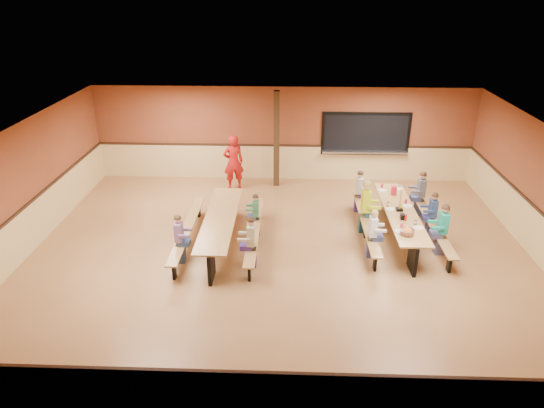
{
  "coord_description": "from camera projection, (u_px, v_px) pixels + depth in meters",
  "views": [
    {
      "loc": [
        0.2,
        -9.93,
        5.95
      ],
      "look_at": [
        -0.19,
        0.44,
        1.15
      ],
      "focal_mm": 32.0,
      "sensor_mm": 36.0,
      "label": 1
    }
  ],
  "objects": [
    {
      "name": "structural_post",
      "position": [
        277.0,
        140.0,
        14.88
      ],
      "size": [
        0.18,
        0.18,
        3.0
      ],
      "primitive_type": "cube",
      "color": "#311F10",
      "rests_on": "ground"
    },
    {
      "name": "seated_child_green_sec",
      "position": [
        256.0,
        215.0,
        12.24
      ],
      "size": [
        0.32,
        0.26,
        1.11
      ],
      "primitive_type": null,
      "color": "#326F47",
      "rests_on": "ground"
    },
    {
      "name": "seated_child_grey_left",
      "position": [
        359.0,
        191.0,
        13.51
      ],
      "size": [
        0.36,
        0.29,
        1.19
      ],
      "primitive_type": null,
      "color": "silver",
      "rests_on": "ground"
    },
    {
      "name": "room_envelope",
      "position": [
        279.0,
        230.0,
        11.22
      ],
      "size": [
        12.04,
        10.04,
        3.02
      ],
      "color": "brown",
      "rests_on": "ground"
    },
    {
      "name": "ground",
      "position": [
        279.0,
        256.0,
        11.51
      ],
      "size": [
        12.0,
        12.0,
        0.0
      ],
      "primitive_type": "plane",
      "color": "#916037",
      "rests_on": "ground"
    },
    {
      "name": "seated_child_white_left",
      "position": [
        373.0,
        234.0,
        11.25
      ],
      "size": [
        0.36,
        0.3,
        1.19
      ],
      "primitive_type": null,
      "color": "white",
      "rests_on": "ground"
    },
    {
      "name": "place_settings",
      "position": [
        401.0,
        209.0,
        12.01
      ],
      "size": [
        0.65,
        3.3,
        0.11
      ],
      "primitive_type": null,
      "color": "beige",
      "rests_on": "cafeteria_table_main"
    },
    {
      "name": "chip_bowl",
      "position": [
        407.0,
        232.0,
        10.89
      ],
      "size": [
        0.32,
        0.32,
        0.15
      ],
      "primitive_type": null,
      "color": "orange",
      "rests_on": "cafeteria_table_main"
    },
    {
      "name": "cafeteria_table_main",
      "position": [
        400.0,
        219.0,
        12.12
      ],
      "size": [
        1.91,
        3.7,
        0.74
      ],
      "color": "#A17540",
      "rests_on": "ground"
    },
    {
      "name": "seated_child_teal_right",
      "position": [
        442.0,
        230.0,
        11.36
      ],
      "size": [
        0.4,
        0.32,
        1.27
      ],
      "primitive_type": null,
      "color": "#1A917E",
      "rests_on": "ground"
    },
    {
      "name": "seated_child_tan_sec",
      "position": [
        251.0,
        242.0,
        10.85
      ],
      "size": [
        0.38,
        0.31,
        1.23
      ],
      "primitive_type": null,
      "color": "#B7B491",
      "rests_on": "ground"
    },
    {
      "name": "cafeteria_table_second",
      "position": [
        221.0,
        225.0,
        11.81
      ],
      "size": [
        1.91,
        3.7,
        0.74
      ],
      "color": "#A17540",
      "rests_on": "ground"
    },
    {
      "name": "condiment_ketchup",
      "position": [
        406.0,
        218.0,
        11.51
      ],
      "size": [
        0.06,
        0.06,
        0.17
      ],
      "primitive_type": "cylinder",
      "color": "#B2140F",
      "rests_on": "cafeteria_table_main"
    },
    {
      "name": "seated_adult_yellow",
      "position": [
        365.0,
        207.0,
        12.37
      ],
      "size": [
        0.45,
        0.37,
        1.38
      ],
      "primitive_type": null,
      "color": "#C8D817",
      "rests_on": "ground"
    },
    {
      "name": "napkin_dispenser",
      "position": [
        402.0,
        217.0,
        11.6
      ],
      "size": [
        0.1,
        0.14,
        0.13
      ],
      "primitive_type": "cube",
      "color": "black",
      "rests_on": "cafeteria_table_main"
    },
    {
      "name": "condiment_mustard",
      "position": [
        401.0,
        207.0,
        12.06
      ],
      "size": [
        0.06,
        0.06,
        0.17
      ],
      "primitive_type": "cylinder",
      "color": "yellow",
      "rests_on": "cafeteria_table_main"
    },
    {
      "name": "punch_pitcher",
      "position": [
        394.0,
        190.0,
        12.94
      ],
      "size": [
        0.16,
        0.16,
        0.22
      ],
      "primitive_type": "cylinder",
      "color": "red",
      "rests_on": "cafeteria_table_main"
    },
    {
      "name": "seated_child_purple_sec",
      "position": [
        179.0,
        239.0,
        11.03
      ],
      "size": [
        0.36,
        0.29,
        1.19
      ],
      "primitive_type": null,
      "color": "slate",
      "rests_on": "ground"
    },
    {
      "name": "table_paddle",
      "position": [
        400.0,
        205.0,
        12.01
      ],
      "size": [
        0.16,
        0.16,
        0.56
      ],
      "color": "black",
      "rests_on": "cafeteria_table_main"
    },
    {
      "name": "kitchen_pass_through",
      "position": [
        366.0,
        136.0,
        15.3
      ],
      "size": [
        2.78,
        0.28,
        1.38
      ],
      "color": "black",
      "rests_on": "ground"
    },
    {
      "name": "standing_woman",
      "position": [
        233.0,
        162.0,
        14.88
      ],
      "size": [
        0.73,
        0.6,
        1.74
      ],
      "primitive_type": "imported",
      "rotation": [
        0.0,
        0.0,
        3.47
      ],
      "color": "#AE1513",
      "rests_on": "ground"
    },
    {
      "name": "seated_child_navy_right",
      "position": [
        432.0,
        215.0,
        12.17
      ],
      "size": [
        0.35,
        0.29,
        1.18
      ],
      "primitive_type": null,
      "color": "navy",
      "rests_on": "ground"
    },
    {
      "name": "seated_child_char_right",
      "position": [
        421.0,
        194.0,
        13.27
      ],
      "size": [
        0.4,
        0.32,
        1.26
      ],
      "primitive_type": null,
      "color": "#4E5158",
      "rests_on": "ground"
    }
  ]
}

